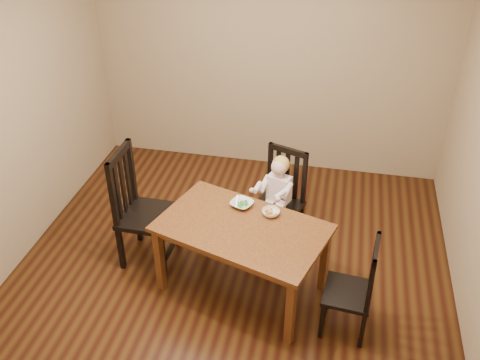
% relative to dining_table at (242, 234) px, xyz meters
% --- Properties ---
extents(room, '(4.01, 4.01, 2.71)m').
position_rel_dining_table_xyz_m(room, '(-0.14, 0.21, 0.74)').
color(room, '#40240D').
rests_on(room, ground).
extents(dining_table, '(1.56, 1.21, 0.69)m').
position_rel_dining_table_xyz_m(dining_table, '(0.00, 0.00, 0.00)').
color(dining_table, '#441F0F').
rests_on(dining_table, room).
extents(chair_child, '(0.53, 0.52, 0.98)m').
position_rel_dining_table_xyz_m(chair_child, '(0.22, 0.76, -0.14)').
color(chair_child, black).
rests_on(chair_child, room).
extents(chair_left, '(0.48, 0.50, 1.14)m').
position_rel_dining_table_xyz_m(chair_left, '(-0.99, 0.24, -0.06)').
color(chair_left, black).
rests_on(chair_left, room).
extents(chair_right, '(0.41, 0.42, 0.90)m').
position_rel_dining_table_xyz_m(chair_right, '(0.96, -0.28, -0.18)').
color(chair_right, black).
rests_on(chair_right, room).
extents(toddler, '(0.39, 0.43, 0.49)m').
position_rel_dining_table_xyz_m(toddler, '(0.20, 0.71, -0.02)').
color(toddler, white).
rests_on(toddler, chair_child).
extents(bowl_peas, '(0.25, 0.25, 0.05)m').
position_rel_dining_table_xyz_m(bowl_peas, '(-0.06, 0.28, 0.10)').
color(bowl_peas, white).
rests_on(bowl_peas, dining_table).
extents(bowl_veg, '(0.20, 0.20, 0.05)m').
position_rel_dining_table_xyz_m(bowl_veg, '(0.21, 0.21, 0.10)').
color(bowl_veg, white).
rests_on(bowl_veg, dining_table).
extents(fork, '(0.03, 0.12, 0.05)m').
position_rel_dining_table_xyz_m(fork, '(-0.10, 0.28, 0.12)').
color(fork, silver).
rests_on(fork, bowl_peas).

